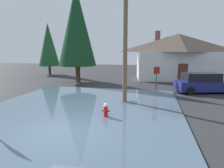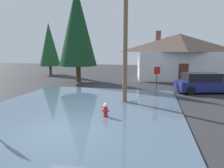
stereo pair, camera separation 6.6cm
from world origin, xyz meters
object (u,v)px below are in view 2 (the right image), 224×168
(house, at_px, (178,56))
(pine_tree_mid_left, at_px, (49,45))
(fire_hydrant, at_px, (106,111))
(pine_tree_tall_left, at_px, (77,26))
(utility_pole, at_px, (125,27))
(stop_sign_far, at_px, (157,74))
(parked_car, at_px, (204,83))

(house, relative_size, pine_tree_mid_left, 1.50)
(house, bearing_deg, fire_hydrant, -108.11)
(pine_tree_tall_left, bearing_deg, utility_pole, -50.26)
(stop_sign_far, height_order, pine_tree_mid_left, pine_tree_mid_left)
(stop_sign_far, relative_size, parked_car, 0.42)
(fire_hydrant, height_order, stop_sign_far, stop_sign_far)
(utility_pole, xyz_separation_m, stop_sign_far, (2.03, 4.74, -3.36))
(fire_hydrant, relative_size, pine_tree_mid_left, 0.11)
(fire_hydrant, distance_m, pine_tree_mid_left, 20.19)
(house, bearing_deg, pine_tree_tall_left, -155.91)
(stop_sign_far, bearing_deg, pine_tree_tall_left, 162.10)
(parked_car, height_order, pine_tree_tall_left, pine_tree_tall_left)
(fire_hydrant, relative_size, stop_sign_far, 0.38)
(fire_hydrant, xyz_separation_m, parked_car, (6.26, 7.63, 0.38))
(utility_pole, distance_m, pine_tree_mid_left, 17.79)
(stop_sign_far, distance_m, parked_car, 3.80)
(stop_sign_far, xyz_separation_m, parked_car, (3.74, -0.23, -0.66))
(pine_tree_tall_left, bearing_deg, parked_car, -13.56)
(fire_hydrant, relative_size, parked_car, 0.16)
(fire_hydrant, distance_m, utility_pole, 5.42)
(stop_sign_far, xyz_separation_m, house, (2.47, 7.39, 1.32))
(utility_pole, relative_size, house, 0.87)
(parked_car, relative_size, pine_tree_tall_left, 0.49)
(house, height_order, pine_tree_tall_left, pine_tree_tall_left)
(utility_pole, xyz_separation_m, parked_car, (5.77, 4.51, -4.02))
(stop_sign_far, bearing_deg, house, 71.54)
(utility_pole, bearing_deg, parked_car, 37.99)
(utility_pole, relative_size, parked_car, 1.91)
(house, height_order, parked_car, house)
(parked_car, distance_m, pine_tree_tall_left, 13.25)
(utility_pole, bearing_deg, house, 69.64)
(fire_hydrant, bearing_deg, parked_car, 50.65)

